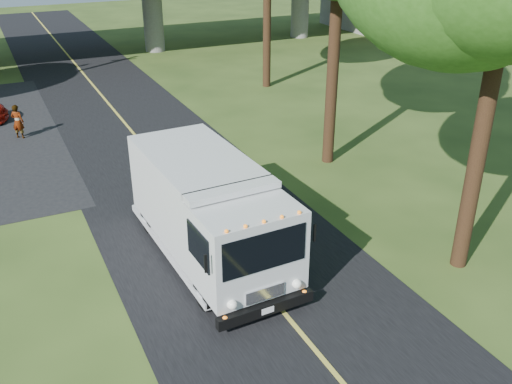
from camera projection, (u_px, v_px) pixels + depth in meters
ground at (308, 342)px, 13.17m from camera, size 120.00×120.00×0.00m
road at (172, 179)px, 21.26m from camera, size 7.00×90.00×0.02m
lane_line at (172, 179)px, 21.25m from camera, size 0.12×90.00×0.01m
step_van at (208, 208)px, 15.79m from camera, size 2.79×6.97×2.89m
pedestrian at (18, 122)px, 24.87m from camera, size 0.67×0.63×1.53m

